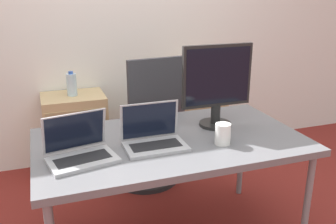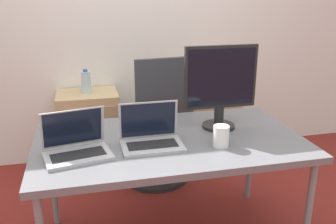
{
  "view_description": "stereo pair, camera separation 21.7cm",
  "coord_description": "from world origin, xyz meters",
  "px_view_note": "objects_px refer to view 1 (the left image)",
  "views": [
    {
      "loc": [
        -0.68,
        -1.9,
        1.56
      ],
      "look_at": [
        0.0,
        0.04,
        0.86
      ],
      "focal_mm": 40.0,
      "sensor_mm": 36.0,
      "label": 1
    },
    {
      "loc": [
        -0.47,
        -1.96,
        1.56
      ],
      "look_at": [
        0.0,
        0.04,
        0.86
      ],
      "focal_mm": 40.0,
      "sensor_mm": 36.0,
      "label": 2
    }
  ],
  "objects_px": {
    "water_bottle": "(72,84)",
    "monitor": "(217,84)",
    "laptop_right": "(80,150)",
    "office_chair": "(148,137)",
    "coffee_cup_white": "(223,134)",
    "cabinet_right": "(194,120)",
    "laptop_left": "(154,137)",
    "cabinet_left": "(76,134)",
    "coffee_cup_brown": "(141,118)"
  },
  "relations": [
    {
      "from": "cabinet_left",
      "to": "water_bottle",
      "type": "height_order",
      "value": "water_bottle"
    },
    {
      "from": "office_chair",
      "to": "water_bottle",
      "type": "bearing_deg",
      "value": 143.62
    },
    {
      "from": "laptop_left",
      "to": "coffee_cup_brown",
      "type": "distance_m",
      "value": 0.28
    },
    {
      "from": "office_chair",
      "to": "coffee_cup_white",
      "type": "xyz_separation_m",
      "value": [
        0.16,
        -0.96,
        0.37
      ]
    },
    {
      "from": "laptop_right",
      "to": "monitor",
      "type": "bearing_deg",
      "value": 13.35
    },
    {
      "from": "laptop_right",
      "to": "coffee_cup_brown",
      "type": "xyz_separation_m",
      "value": [
        0.41,
        0.32,
        0.02
      ]
    },
    {
      "from": "water_bottle",
      "to": "cabinet_left",
      "type": "bearing_deg",
      "value": -90.0
    },
    {
      "from": "coffee_cup_brown",
      "to": "cabinet_right",
      "type": "bearing_deg",
      "value": 50.83
    },
    {
      "from": "coffee_cup_brown",
      "to": "cabinet_left",
      "type": "bearing_deg",
      "value": 108.6
    },
    {
      "from": "water_bottle",
      "to": "laptop_right",
      "type": "height_order",
      "value": "laptop_right"
    },
    {
      "from": "cabinet_left",
      "to": "coffee_cup_white",
      "type": "distance_m",
      "value": 1.57
    },
    {
      "from": "cabinet_right",
      "to": "coffee_cup_brown",
      "type": "xyz_separation_m",
      "value": [
        -0.78,
        -0.96,
        0.43
      ]
    },
    {
      "from": "cabinet_right",
      "to": "cabinet_left",
      "type": "bearing_deg",
      "value": 180.0
    },
    {
      "from": "monitor",
      "to": "coffee_cup_brown",
      "type": "distance_m",
      "value": 0.52
    },
    {
      "from": "office_chair",
      "to": "cabinet_right",
      "type": "bearing_deg",
      "value": 34.29
    },
    {
      "from": "monitor",
      "to": "laptop_right",
      "type": "bearing_deg",
      "value": -166.65
    },
    {
      "from": "water_bottle",
      "to": "laptop_right",
      "type": "xyz_separation_m",
      "value": [
        -0.09,
        -1.28,
        -0.03
      ]
    },
    {
      "from": "monitor",
      "to": "cabinet_right",
      "type": "bearing_deg",
      "value": 73.35
    },
    {
      "from": "water_bottle",
      "to": "cabinet_right",
      "type": "bearing_deg",
      "value": -0.11
    },
    {
      "from": "cabinet_left",
      "to": "monitor",
      "type": "height_order",
      "value": "monitor"
    },
    {
      "from": "water_bottle",
      "to": "coffee_cup_white",
      "type": "bearing_deg",
      "value": -62.85
    },
    {
      "from": "laptop_right",
      "to": "coffee_cup_brown",
      "type": "distance_m",
      "value": 0.52
    },
    {
      "from": "laptop_right",
      "to": "monitor",
      "type": "height_order",
      "value": "monitor"
    },
    {
      "from": "laptop_left",
      "to": "office_chair",
      "type": "bearing_deg",
      "value": 75.94
    },
    {
      "from": "monitor",
      "to": "laptop_left",
      "type": "bearing_deg",
      "value": -159.62
    },
    {
      "from": "laptop_left",
      "to": "monitor",
      "type": "bearing_deg",
      "value": 20.38
    },
    {
      "from": "office_chair",
      "to": "coffee_cup_brown",
      "type": "height_order",
      "value": "office_chair"
    },
    {
      "from": "office_chair",
      "to": "laptop_right",
      "type": "bearing_deg",
      "value": -124.91
    },
    {
      "from": "cabinet_left",
      "to": "water_bottle",
      "type": "bearing_deg",
      "value": 90.0
    },
    {
      "from": "office_chair",
      "to": "monitor",
      "type": "distance_m",
      "value": 0.93
    },
    {
      "from": "laptop_right",
      "to": "coffee_cup_white",
      "type": "bearing_deg",
      "value": -5.22
    },
    {
      "from": "cabinet_left",
      "to": "coffee_cup_white",
      "type": "xyz_separation_m",
      "value": [
        0.69,
        -1.35,
        0.42
      ]
    },
    {
      "from": "laptop_left",
      "to": "monitor",
      "type": "relative_size",
      "value": 0.65
    },
    {
      "from": "monitor",
      "to": "cabinet_left",
      "type": "bearing_deg",
      "value": 126.22
    },
    {
      "from": "coffee_cup_white",
      "to": "office_chair",
      "type": "bearing_deg",
      "value": 99.49
    },
    {
      "from": "office_chair",
      "to": "water_bottle",
      "type": "height_order",
      "value": "office_chair"
    },
    {
      "from": "laptop_right",
      "to": "monitor",
      "type": "distance_m",
      "value": 0.92
    },
    {
      "from": "monitor",
      "to": "water_bottle",
      "type": "bearing_deg",
      "value": 126.16
    },
    {
      "from": "cabinet_left",
      "to": "laptop_left",
      "type": "bearing_deg",
      "value": -75.63
    },
    {
      "from": "cabinet_right",
      "to": "water_bottle",
      "type": "bearing_deg",
      "value": 179.89
    },
    {
      "from": "coffee_cup_white",
      "to": "monitor",
      "type": "bearing_deg",
      "value": 71.79
    },
    {
      "from": "laptop_right",
      "to": "cabinet_left",
      "type": "bearing_deg",
      "value": 86.11
    },
    {
      "from": "water_bottle",
      "to": "coffee_cup_brown",
      "type": "xyz_separation_m",
      "value": [
        0.32,
        -0.96,
        -0.01
      ]
    },
    {
      "from": "water_bottle",
      "to": "monitor",
      "type": "xyz_separation_m",
      "value": [
        0.78,
        -1.07,
        0.19
      ]
    },
    {
      "from": "office_chair",
      "to": "cabinet_left",
      "type": "relative_size",
      "value": 1.54
    },
    {
      "from": "cabinet_left",
      "to": "laptop_right",
      "type": "relative_size",
      "value": 1.87
    },
    {
      "from": "cabinet_right",
      "to": "laptop_right",
      "type": "distance_m",
      "value": 1.79
    },
    {
      "from": "cabinet_right",
      "to": "monitor",
      "type": "distance_m",
      "value": 1.28
    },
    {
      "from": "water_bottle",
      "to": "monitor",
      "type": "distance_m",
      "value": 1.34
    },
    {
      "from": "office_chair",
      "to": "laptop_left",
      "type": "xyz_separation_m",
      "value": [
        -0.21,
        -0.85,
        0.36
      ]
    }
  ]
}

